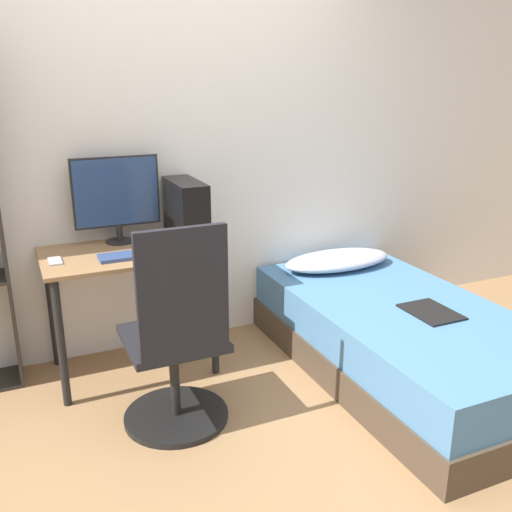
{
  "coord_description": "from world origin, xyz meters",
  "views": [
    {
      "loc": [
        -0.94,
        -2.03,
        1.7
      ],
      "look_at": [
        0.28,
        0.68,
        0.75
      ],
      "focal_mm": 40.0,
      "sensor_mm": 36.0,
      "label": 1
    }
  ],
  "objects_px": {
    "office_chair": "(177,352)",
    "bed": "(401,339)",
    "keyboard": "(137,254)",
    "monitor": "(117,195)",
    "pc_tower": "(186,211)"
  },
  "relations": [
    {
      "from": "office_chair",
      "to": "bed",
      "type": "xyz_separation_m",
      "value": [
        1.35,
        -0.0,
        -0.2
      ]
    },
    {
      "from": "bed",
      "to": "keyboard",
      "type": "bearing_deg",
      "value": 158.03
    },
    {
      "from": "monitor",
      "to": "keyboard",
      "type": "bearing_deg",
      "value": -84.56
    },
    {
      "from": "bed",
      "to": "pc_tower",
      "type": "distance_m",
      "value": 1.48
    },
    {
      "from": "bed",
      "to": "pc_tower",
      "type": "relative_size",
      "value": 4.6
    },
    {
      "from": "office_chair",
      "to": "monitor",
      "type": "height_order",
      "value": "monitor"
    },
    {
      "from": "office_chair",
      "to": "monitor",
      "type": "relative_size",
      "value": 2.11
    },
    {
      "from": "office_chair",
      "to": "monitor",
      "type": "distance_m",
      "value": 1.08
    },
    {
      "from": "pc_tower",
      "to": "bed",
      "type": "bearing_deg",
      "value": -35.33
    },
    {
      "from": "monitor",
      "to": "keyboard",
      "type": "xyz_separation_m",
      "value": [
        0.03,
        -0.32,
        -0.27
      ]
    },
    {
      "from": "monitor",
      "to": "pc_tower",
      "type": "xyz_separation_m",
      "value": [
        0.37,
        -0.13,
        -0.1
      ]
    },
    {
      "from": "office_chair",
      "to": "keyboard",
      "type": "bearing_deg",
      "value": 94.64
    },
    {
      "from": "bed",
      "to": "monitor",
      "type": "height_order",
      "value": "monitor"
    },
    {
      "from": "bed",
      "to": "monitor",
      "type": "distance_m",
      "value": 1.87
    },
    {
      "from": "keyboard",
      "to": "pc_tower",
      "type": "xyz_separation_m",
      "value": [
        0.34,
        0.18,
        0.17
      ]
    }
  ]
}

